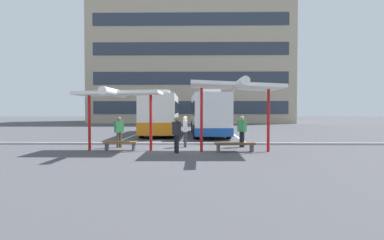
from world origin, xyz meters
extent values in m
plane|color=#47474C|center=(0.00, 0.00, 0.00)|extent=(160.00, 160.00, 0.00)
cube|color=tan|center=(0.00, 39.05, 10.58)|extent=(30.68, 14.84, 21.16)
cube|color=#2D3847|center=(0.00, 31.60, 2.33)|extent=(28.22, 0.08, 1.86)
cube|color=#2D3847|center=(0.00, 31.60, 6.56)|extent=(28.22, 0.08, 1.86)
cube|color=#2D3847|center=(0.00, 31.60, 10.79)|extent=(28.22, 0.08, 1.86)
cube|color=#2D3847|center=(0.00, 31.60, 15.02)|extent=(28.22, 0.08, 1.86)
cube|color=silver|center=(-1.97, 10.55, 1.74)|extent=(2.90, 10.55, 2.93)
cube|color=orange|center=(-1.97, 10.55, 0.72)|extent=(2.95, 10.59, 0.89)
cube|color=black|center=(-1.97, 10.55, 2.20)|extent=(2.91, 9.72, 0.90)
cube|color=black|center=(-2.13, 15.75, 2.09)|extent=(2.26, 0.15, 1.76)
cube|color=silver|center=(-1.93, 9.24, 3.39)|extent=(1.61, 2.25, 0.36)
cylinder|color=black|center=(-3.27, 14.14, 0.50)|extent=(0.33, 1.01, 1.00)
cylinder|color=black|center=(-0.90, 14.22, 0.50)|extent=(0.33, 1.01, 1.00)
cylinder|color=black|center=(-3.04, 6.87, 0.50)|extent=(0.33, 1.01, 1.00)
cylinder|color=black|center=(-0.67, 6.95, 0.50)|extent=(0.33, 1.01, 1.00)
cube|color=silver|center=(1.91, 9.92, 1.74)|extent=(2.95, 10.86, 2.94)
cube|color=#194C9E|center=(1.91, 9.92, 0.55)|extent=(3.00, 10.91, 0.56)
cube|color=black|center=(1.91, 9.92, 2.12)|extent=(2.95, 10.00, 1.08)
cube|color=black|center=(1.69, 15.27, 2.09)|extent=(2.21, 0.17, 1.76)
cube|color=silver|center=(1.97, 8.58, 3.39)|extent=(1.60, 2.26, 0.36)
cylinder|color=black|center=(0.60, 13.66, 0.50)|extent=(0.34, 1.01, 1.00)
cylinder|color=black|center=(2.91, 13.75, 0.50)|extent=(0.34, 1.01, 1.00)
cylinder|color=black|center=(0.91, 6.09, 0.50)|extent=(0.34, 1.01, 1.00)
cylinder|color=black|center=(3.23, 6.19, 0.50)|extent=(0.34, 1.01, 1.00)
cube|color=white|center=(-4.02, 9.46, 0.00)|extent=(0.16, 14.00, 0.01)
cube|color=white|center=(0.00, 9.46, 0.00)|extent=(0.16, 14.00, 0.01)
cube|color=white|center=(4.02, 9.46, 0.00)|extent=(0.16, 14.00, 0.01)
cylinder|color=red|center=(-4.40, -0.66, 1.40)|extent=(0.14, 0.14, 2.80)
cylinder|color=red|center=(-1.30, -0.66, 1.40)|extent=(0.14, 0.14, 2.80)
cube|color=white|center=(-2.85, -0.66, 2.88)|extent=(4.10, 2.56, 0.23)
cylinder|color=white|center=(-2.85, -1.79, 2.85)|extent=(0.36, 4.10, 0.36)
cube|color=brown|center=(-2.85, -0.63, 0.40)|extent=(1.69, 0.47, 0.10)
cube|color=#4C4C51|center=(-3.53, -0.61, 0.17)|extent=(0.13, 0.34, 0.35)
cube|color=#4C4C51|center=(-2.16, -0.66, 0.17)|extent=(0.13, 0.34, 0.35)
cylinder|color=red|center=(1.24, -1.07, 1.56)|extent=(0.14, 0.14, 3.12)
cylinder|color=red|center=(4.50, -1.07, 1.56)|extent=(0.14, 0.14, 3.12)
cube|color=white|center=(2.87, -1.07, 3.20)|extent=(4.26, 3.39, 0.35)
cylinder|color=white|center=(2.87, -2.62, 3.17)|extent=(0.36, 4.26, 0.36)
cube|color=brown|center=(2.87, -1.18, 0.40)|extent=(1.99, 0.64, 0.10)
cube|color=#4C4C51|center=(2.05, -1.28, 0.17)|extent=(0.16, 0.35, 0.35)
cube|color=#4C4C51|center=(3.69, -1.09, 0.17)|extent=(0.16, 0.35, 0.35)
cube|color=#ADADA8|center=(0.00, 2.22, 0.06)|extent=(44.00, 0.24, 0.12)
cylinder|color=black|center=(0.01, -1.55, 0.42)|extent=(0.14, 0.14, 0.85)
cylinder|color=black|center=(0.10, -1.69, 0.42)|extent=(0.14, 0.14, 0.85)
cube|color=#26262D|center=(0.05, -1.62, 1.17)|extent=(0.45, 0.54, 0.64)
sphere|color=#936B4C|center=(0.05, -1.62, 1.60)|extent=(0.23, 0.23, 0.23)
cylinder|color=#33384C|center=(0.37, 0.96, 0.42)|extent=(0.14, 0.14, 0.84)
cylinder|color=#33384C|center=(0.38, 0.79, 0.42)|extent=(0.14, 0.14, 0.84)
cube|color=silver|center=(0.37, 0.87, 1.15)|extent=(0.25, 0.50, 0.63)
sphere|color=beige|center=(0.37, 0.87, 1.58)|extent=(0.23, 0.23, 0.23)
cylinder|color=black|center=(3.42, 1.02, 0.42)|extent=(0.14, 0.14, 0.85)
cylinder|color=black|center=(3.53, 0.89, 0.42)|extent=(0.14, 0.14, 0.85)
cube|color=#338C4C|center=(3.48, 0.95, 1.16)|extent=(0.49, 0.52, 0.63)
sphere|color=tan|center=(3.48, 0.95, 1.60)|extent=(0.23, 0.23, 0.23)
cylinder|color=brown|center=(-3.14, 0.68, 0.41)|extent=(0.14, 0.14, 0.82)
cylinder|color=brown|center=(-3.26, 0.56, 0.41)|extent=(0.14, 0.14, 0.82)
cube|color=#338C4C|center=(-3.20, 0.62, 1.13)|extent=(0.49, 0.50, 0.62)
sphere|color=#936B4C|center=(-3.20, 0.62, 1.55)|extent=(0.22, 0.22, 0.22)
camera|label=1|loc=(1.06, -17.72, 2.07)|focal=31.95mm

